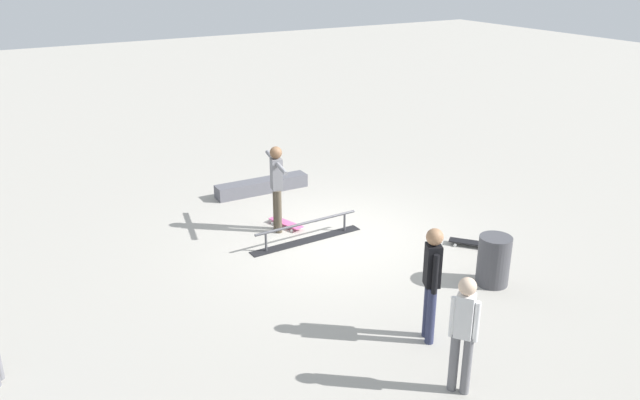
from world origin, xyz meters
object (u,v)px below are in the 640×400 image
bystander_black_shirt (432,279)px  trash_bin (494,260)px  skater_main (277,183)px  skate_ledge (262,186)px  grind_rail (307,233)px  loose_skateboard_black (471,243)px  skateboard_main (286,223)px  bystander_white_shirt (463,329)px

bystander_black_shirt → trash_bin: (-1.95, -0.74, -0.55)m
skater_main → skate_ledge: bearing=-5.3°
grind_rail → loose_skateboard_black: (-2.52, 1.74, -0.10)m
skater_main → bystander_black_shirt: size_ratio=1.00×
skater_main → skateboard_main: skater_main is taller
grind_rail → skateboard_main: size_ratio=2.82×
trash_bin → grind_rail: bearing=-58.3°
loose_skateboard_black → skater_main: bearing=-171.7°
bystander_black_shirt → loose_skateboard_black: 3.41m
bystander_white_shirt → bystander_black_shirt: bearing=123.4°
skate_ledge → skater_main: size_ratio=1.26×
skater_main → bystander_black_shirt: skater_main is taller
bystander_white_shirt → grind_rail: bearing=137.6°
skateboard_main → loose_skateboard_black: size_ratio=1.11×
bystander_white_shirt → loose_skateboard_black: 4.38m
skateboard_main → bystander_white_shirt: size_ratio=0.52×
grind_rail → bystander_white_shirt: (0.51, 4.80, 0.73)m
loose_skateboard_black → skate_ledge: bearing=164.8°
skater_main → skateboard_main: size_ratio=2.08×
skater_main → bystander_white_shirt: size_ratio=1.08×
skater_main → skateboard_main: 0.96m
grind_rail → bystander_black_shirt: (0.11, 3.72, 0.79)m
skate_ledge → bystander_white_shirt: 7.67m
grind_rail → bystander_white_shirt: size_ratio=1.46×
skate_ledge → bystander_white_shirt: size_ratio=1.36×
skater_main → bystander_black_shirt: 4.42m
grind_rail → skateboard_main: bearing=-89.5°
loose_skateboard_black → bystander_white_shirt: bearing=-85.2°
bystander_white_shirt → skate_ledge: bearing=136.9°
grind_rail → skate_ledge: (-0.39, -2.79, -0.02)m
skateboard_main → trash_bin: bearing=-170.7°
skater_main → skateboard_main: (-0.23, -0.10, -0.92)m
grind_rail → trash_bin: size_ratio=2.77×
trash_bin → skateboard_main: bearing=-63.6°
skate_ledge → trash_bin: (-1.45, 5.76, 0.27)m
grind_rail → bystander_white_shirt: bearing=82.2°
skater_main → loose_skateboard_black: skater_main is taller
trash_bin → skater_main: bearing=-60.3°
skater_main → loose_skateboard_black: bearing=-119.4°
skate_ledge → loose_skateboard_black: bearing=115.2°
bystander_black_shirt → bystander_white_shirt: (0.40, 1.08, -0.07)m
skateboard_main → bystander_white_shirt: bystander_white_shirt is taller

